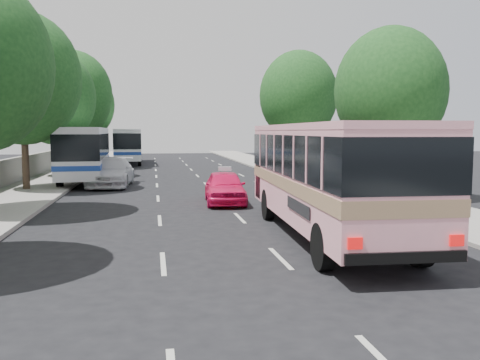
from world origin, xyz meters
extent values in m
plane|color=black|center=(0.00, 0.00, 0.00)|extent=(120.00, 120.00, 0.00)
cube|color=#9E998E|center=(-8.50, 20.00, 0.07)|extent=(4.00, 90.00, 0.15)
cube|color=#9E998E|center=(8.50, 20.00, 0.06)|extent=(4.00, 90.00, 0.12)
cube|color=#9E998E|center=(-10.30, 20.00, 0.90)|extent=(0.30, 90.00, 1.50)
cylinder|color=#38281E|center=(-8.70, 14.00, 1.90)|extent=(0.36, 0.36, 3.80)
ellipsoid|color=#174119|center=(-8.70, 14.00, 5.90)|extent=(6.00, 6.00, 6.90)
sphere|color=#174119|center=(-8.30, 13.70, 7.10)|extent=(3.90, 3.90, 3.90)
cylinder|color=#38281E|center=(-8.60, 22.00, 1.75)|extent=(0.36, 0.36, 3.50)
ellipsoid|color=#174119|center=(-8.60, 22.00, 5.43)|extent=(5.52, 5.52, 6.35)
sphere|color=#174119|center=(-8.20, 21.70, 6.53)|extent=(3.59, 3.59, 3.59)
cylinder|color=#38281E|center=(-8.50, 30.00, 2.00)|extent=(0.36, 0.36, 3.99)
ellipsoid|color=#174119|center=(-8.50, 30.00, 6.20)|extent=(6.30, 6.30, 7.24)
sphere|color=#174119|center=(-8.10, 29.70, 7.46)|extent=(4.09, 4.09, 4.09)
cylinder|color=#38281E|center=(-8.70, 38.00, 1.86)|extent=(0.36, 0.36, 3.72)
ellipsoid|color=#174119|center=(-8.70, 38.00, 5.78)|extent=(5.88, 5.88, 6.76)
sphere|color=#174119|center=(-8.30, 37.70, 6.96)|extent=(3.82, 3.82, 3.82)
cylinder|color=#38281E|center=(8.70, 8.00, 1.61)|extent=(0.36, 0.36, 3.23)
ellipsoid|color=#174119|center=(8.70, 8.00, 5.01)|extent=(5.10, 5.10, 5.87)
sphere|color=#174119|center=(9.10, 7.70, 6.04)|extent=(3.32, 3.31, 3.31)
cylinder|color=#38281E|center=(9.00, 24.00, 1.90)|extent=(0.36, 0.36, 3.80)
ellipsoid|color=#174119|center=(9.00, 24.00, 5.90)|extent=(6.00, 6.00, 6.90)
sphere|color=#174119|center=(9.40, 23.70, 7.10)|extent=(3.90, 3.90, 3.90)
cube|color=#FCA2B1|center=(3.00, 0.32, 1.96)|extent=(3.05, 10.64, 2.83)
cube|color=#9E7A59|center=(3.00, 0.32, 1.63)|extent=(3.09, 10.66, 0.37)
cube|color=black|center=(3.00, 0.32, 2.48)|extent=(3.10, 10.67, 1.16)
cube|color=#FCA2B1|center=(3.00, 0.32, 3.29)|extent=(3.07, 10.66, 0.17)
cylinder|color=black|center=(1.96, 3.53, 0.55)|extent=(0.36, 1.11, 1.10)
cylinder|color=black|center=(4.29, 3.44, 0.55)|extent=(0.36, 1.11, 1.10)
cylinder|color=black|center=(1.69, -3.22, 0.55)|extent=(0.36, 1.11, 1.10)
cylinder|color=black|center=(4.03, -3.31, 0.55)|extent=(0.36, 1.11, 1.10)
imported|color=#F4155B|center=(1.00, 7.92, 0.72)|extent=(1.99, 4.33, 1.44)
imported|color=silver|center=(-4.50, 15.91, 0.82)|extent=(2.65, 5.77, 1.63)
cube|color=silver|center=(-6.30, 18.96, 1.95)|extent=(2.86, 11.38, 2.87)
cube|color=black|center=(-6.30, 18.96, 2.30)|extent=(2.91, 11.41, 1.41)
cube|color=navy|center=(-6.30, 18.96, 1.22)|extent=(2.90, 11.40, 0.28)
cube|color=silver|center=(-6.30, 18.96, 3.32)|extent=(2.88, 11.40, 0.13)
cylinder|color=black|center=(-7.50, 22.49, 0.52)|extent=(0.34, 1.05, 1.03)
cylinder|color=black|center=(-5.40, 22.58, 0.52)|extent=(0.34, 1.05, 1.03)
cylinder|color=black|center=(-7.19, 14.97, 0.52)|extent=(0.34, 1.05, 1.03)
cylinder|color=black|center=(-5.09, 15.06, 0.52)|extent=(0.34, 1.05, 1.03)
cube|color=white|center=(-4.50, 37.10, 1.94)|extent=(2.74, 11.29, 2.85)
cube|color=black|center=(-4.50, 37.10, 2.29)|extent=(2.79, 11.32, 1.40)
cube|color=navy|center=(-4.50, 37.10, 1.22)|extent=(2.78, 11.31, 0.28)
cube|color=white|center=(-4.50, 37.10, 3.30)|extent=(2.76, 11.31, 0.13)
cylinder|color=black|center=(-5.66, 40.61, 0.51)|extent=(0.33, 1.04, 1.03)
cylinder|color=black|center=(-3.57, 40.68, 0.51)|extent=(0.33, 1.04, 1.03)
cylinder|color=black|center=(-5.42, 33.14, 0.51)|extent=(0.33, 1.04, 1.03)
cylinder|color=black|center=(-3.33, 33.20, 0.51)|extent=(0.33, 1.04, 1.03)
cube|color=silver|center=(1.00, 7.92, 1.53)|extent=(0.56, 0.22, 0.18)
camera|label=1|loc=(-2.10, -14.09, 3.17)|focal=38.00mm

